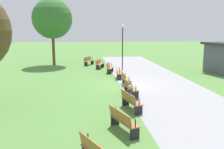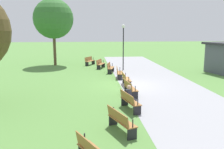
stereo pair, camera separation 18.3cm
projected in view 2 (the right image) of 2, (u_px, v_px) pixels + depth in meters
ground_plane at (127, 85)px, 17.20m from camera, size 120.00×120.00×0.00m
path_paving at (159, 85)px, 17.43m from camera, size 35.87×5.57×0.01m
bench_0 at (90, 61)px, 26.90m from camera, size 1.69×1.18×0.89m
bench_1 at (100, 64)px, 24.62m from camera, size 1.72×1.02×0.89m
bench_2 at (110, 67)px, 22.21m from camera, size 1.72×0.85×0.89m
bench_3 at (119, 72)px, 19.69m from camera, size 1.70×0.67×0.89m
bench_4 at (126, 79)px, 17.11m from camera, size 1.66×0.47×0.89m
bench_5 at (130, 88)px, 14.50m from camera, size 1.70×0.67×0.89m
bench_6 at (129, 101)px, 11.90m from camera, size 1.72×0.85×0.89m
bench_7 at (120, 120)px, 9.34m from camera, size 1.72×1.02×0.89m
person_seated at (130, 96)px, 12.13m from camera, size 0.42×0.57×1.20m
tree_1 at (53, 19)px, 26.03m from camera, size 4.25×4.25×7.12m
lamp_post at (123, 39)px, 23.10m from camera, size 0.32×0.32×4.34m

